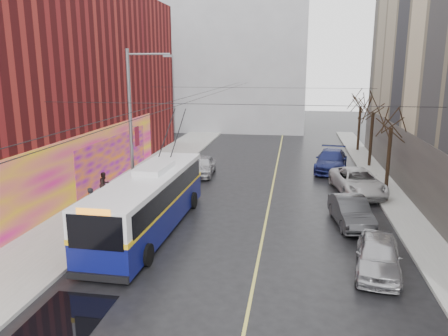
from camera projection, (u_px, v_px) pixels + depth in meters
The scene contains 22 objects.
ground at pixel (205, 305), 15.06m from camera, with size 140.00×140.00×0.00m, color black.
sidewalk_left at pixel (120, 195), 27.82m from camera, with size 4.00×60.00×0.15m, color gray.
sidewalk_right at pixel (400, 208), 25.19m from camera, with size 2.00×60.00×0.15m, color gray.
lane_line at pixel (271, 194), 28.29m from camera, with size 0.12×50.00×0.01m, color #BFB74C.
building_left at pixel (14, 83), 29.42m from camera, with size 12.11×36.00×14.00m.
building_far at pixel (229, 59), 57.21m from camera, with size 20.50×12.10×18.00m.
streetlight_pole at pixel (133, 125), 24.53m from camera, with size 2.65×0.60×9.00m.
catenary_wires at pixel (212, 95), 28.24m from camera, with size 18.00×60.00×0.22m.
tree_near at pixel (392, 116), 27.93m from camera, with size 3.20×3.20×6.40m.
tree_mid at pixel (374, 103), 34.59m from camera, with size 3.20×3.20×6.68m.
tree_far at pixel (361, 98), 41.35m from camera, with size 3.20×3.20×6.57m.
puddle at pixel (70, 315), 14.49m from camera, with size 2.37×2.80×0.01m, color black.
pigeons_flying at pixel (198, 84), 23.89m from camera, with size 3.62×4.71×0.42m.
trolleybus at pixel (149, 201), 21.60m from camera, with size 2.94×11.84×5.57m.
parked_car_a at pixel (378, 255), 17.32m from camera, with size 1.71×4.26×1.45m, color #9D9DA1.
parked_car_b at pixel (351, 212), 22.54m from camera, with size 1.55×4.43×1.46m, color #2B2B2E.
parked_car_c at pixel (358, 182), 28.21m from camera, with size 2.62×5.68×1.58m, color silver.
parked_car_d at pixel (331, 161), 34.33m from camera, with size 2.31×5.69×1.65m, color navy.
following_car at pixel (202, 166), 32.95m from camera, with size 1.73×4.30×1.46m, color #A3A2A7.
pedestrian_a at pixel (92, 204), 22.72m from camera, with size 0.65×0.43×1.78m, color black.
pedestrian_b at pixel (104, 185), 26.94m from camera, with size 0.76×0.59×1.57m, color black.
pedestrian_c at pixel (121, 193), 24.95m from camera, with size 1.07×0.61×1.65m, color black.
Camera 1 is at (2.80, -13.32, 8.03)m, focal length 35.00 mm.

